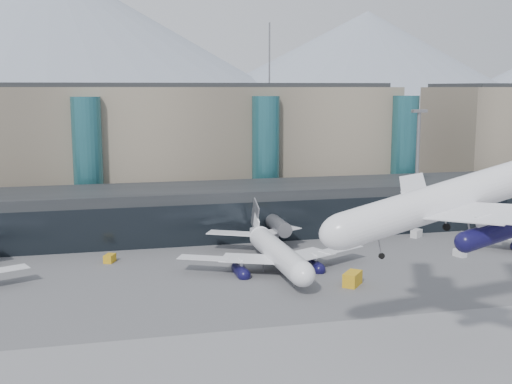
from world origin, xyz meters
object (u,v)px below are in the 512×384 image
at_px(veh_b, 110,258).
at_px(veh_d, 416,233).
at_px(lightmast_mid, 417,165).
at_px(hero_jet, 471,185).
at_px(jet_parked_mid, 273,243).
at_px(veh_g, 460,253).
at_px(veh_h, 352,279).

distance_m(veh_b, veh_d, 60.85).
xyz_separation_m(lightmast_mid, hero_jet, (-20.91, -52.85, 4.51)).
height_order(jet_parked_mid, veh_g, jet_parked_mid).
bearing_deg(veh_g, hero_jet, -48.05).
bearing_deg(veh_h, veh_g, -25.04).
distance_m(veh_d, veh_g, 15.63).
distance_m(hero_jet, jet_parked_mid, 41.87).
xyz_separation_m(lightmast_mid, veh_b, (-61.27, -6.91, -13.72)).
bearing_deg(lightmast_mid, veh_b, -173.57).
height_order(lightmast_mid, jet_parked_mid, lightmast_mid).
relative_size(lightmast_mid, jet_parked_mid, 0.75).
distance_m(hero_jet, veh_d, 57.68).
relative_size(lightmast_mid, veh_h, 6.76).
relative_size(lightmast_mid, hero_jet, 0.70).
relative_size(veh_b, veh_h, 0.64).
height_order(hero_jet, veh_d, hero_jet).
bearing_deg(veh_b, hero_jet, -115.76).
xyz_separation_m(jet_parked_mid, veh_g, (34.28, -1.53, -3.50)).
bearing_deg(lightmast_mid, hero_jet, -111.58).
distance_m(lightmast_mid, veh_g, 22.36).
xyz_separation_m(hero_jet, jet_parked_mid, (-13.56, 36.75, -14.78)).
bearing_deg(veh_d, hero_jet, -149.72).
height_order(veh_b, veh_g, veh_b).
distance_m(veh_d, veh_h, 36.61).
bearing_deg(veh_g, veh_h, -83.14).
height_order(jet_parked_mid, veh_h, jet_parked_mid).
distance_m(jet_parked_mid, veh_g, 34.49).
distance_m(lightmast_mid, veh_d, 13.81).
bearing_deg(veh_d, lightmast_mid, 35.03).
relative_size(hero_jet, jet_parked_mid, 1.07).
distance_m(jet_parked_mid, veh_d, 36.82).
bearing_deg(veh_g, veh_b, -117.52).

